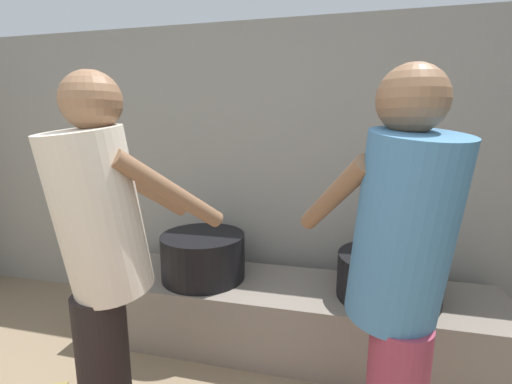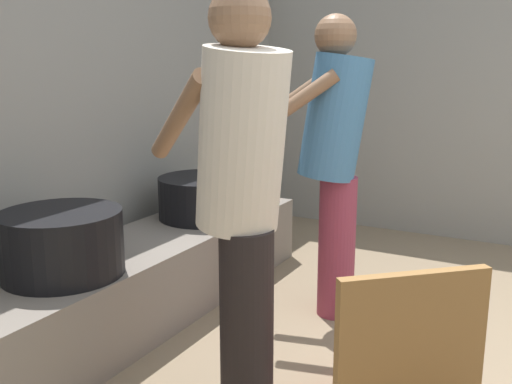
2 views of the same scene
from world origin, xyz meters
name	(u,v)px [view 2 (image 2 of 2)]	position (x,y,z in m)	size (l,w,h in m)	color
block_enclosure_rear	(27,123)	(0.00, 2.66, 1.05)	(5.53, 0.20, 2.11)	gray
hearth_ledge	(145,277)	(0.26, 2.14, 0.21)	(2.55, 0.60, 0.42)	slate
cooking_pot_main	(205,197)	(0.84, 2.11, 0.55)	(0.58, 0.58, 0.71)	black
cooking_pot_secondary	(62,243)	(-0.31, 2.12, 0.57)	(0.54, 0.54, 0.29)	black
cook_in_blue_shirt	(333,150)	(0.75, 1.24, 0.92)	(0.60, 0.74, 1.60)	#8C3347
cook_in_cream_shirt	(242,188)	(-0.33, 1.18, 0.92)	(0.62, 0.73, 1.61)	black
bucket_red_plastic	(379,373)	(0.00, 0.74, 0.16)	(0.34, 0.34, 0.31)	red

